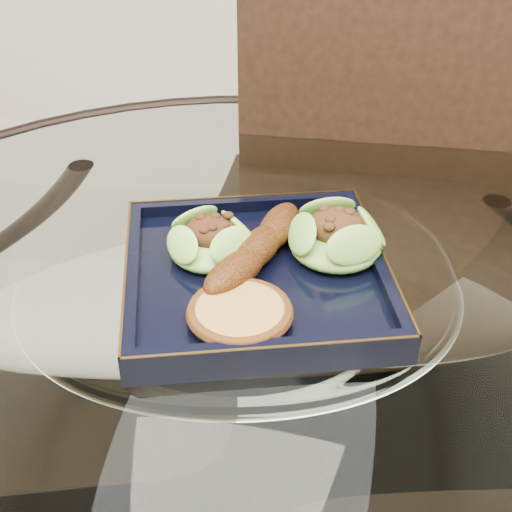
# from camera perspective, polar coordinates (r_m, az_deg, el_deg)

# --- Properties ---
(dining_table) EXTENTS (1.13, 1.13, 0.77)m
(dining_table) POSITION_cam_1_polar(r_m,az_deg,el_deg) (0.84, -1.20, -13.11)
(dining_table) COLOR white
(dining_table) RESTS_ON ground
(dining_chair) EXTENTS (0.48, 0.48, 1.09)m
(dining_chair) POSITION_cam_1_polar(r_m,az_deg,el_deg) (1.05, 9.71, -1.51)
(dining_chair) COLOR #321D10
(dining_chair) RESTS_ON ground
(navy_plate) EXTENTS (0.34, 0.34, 0.02)m
(navy_plate) POSITION_cam_1_polar(r_m,az_deg,el_deg) (0.75, 0.00, -1.89)
(navy_plate) COLOR black
(navy_plate) RESTS_ON dining_table
(lettuce_wrap_left) EXTENTS (0.12, 0.12, 0.03)m
(lettuce_wrap_left) POSITION_cam_1_polar(r_m,az_deg,el_deg) (0.76, -3.64, 1.03)
(lettuce_wrap_left) COLOR #5AAB31
(lettuce_wrap_left) RESTS_ON navy_plate
(lettuce_wrap_right) EXTENTS (0.10, 0.10, 0.04)m
(lettuce_wrap_right) POSITION_cam_1_polar(r_m,az_deg,el_deg) (0.77, 6.43, 1.33)
(lettuce_wrap_right) COLOR #51992C
(lettuce_wrap_right) RESTS_ON navy_plate
(roasted_plantain) EXTENTS (0.09, 0.18, 0.03)m
(roasted_plantain) POSITION_cam_1_polar(r_m,az_deg,el_deg) (0.75, 0.14, 0.65)
(roasted_plantain) COLOR #612B0A
(roasted_plantain) RESTS_ON navy_plate
(crumb_patty) EXTENTS (0.10, 0.10, 0.02)m
(crumb_patty) POSITION_cam_1_polar(r_m,az_deg,el_deg) (0.68, -1.30, -4.69)
(crumb_patty) COLOR #C88C42
(crumb_patty) RESTS_ON navy_plate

